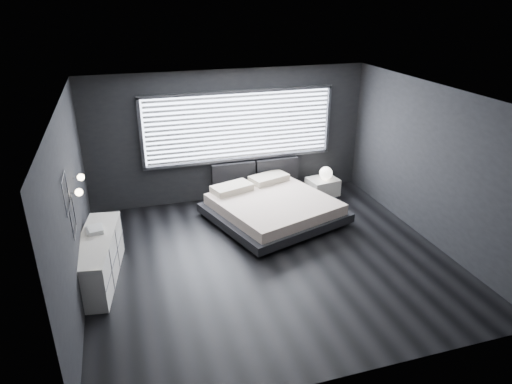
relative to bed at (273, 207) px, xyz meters
name	(u,v)px	position (x,y,z in m)	size (l,w,h in m)	color
room	(271,184)	(-0.52, -1.41, 1.12)	(6.04, 6.00, 2.80)	black
window	(240,127)	(-0.32, 1.29, 1.33)	(4.14, 0.09, 1.52)	white
headboard	(255,172)	(0.01, 1.23, 0.29)	(1.96, 0.16, 0.52)	black
sconce_near	(79,192)	(-3.40, -1.36, 1.32)	(0.18, 0.11, 0.11)	silver
sconce_far	(81,177)	(-3.40, -0.76, 1.32)	(0.18, 0.11, 0.11)	silver
wall_art_upper	(66,193)	(-3.49, -1.96, 1.57)	(0.01, 0.48, 0.48)	#47474C
wall_art_lower	(73,218)	(-3.49, -1.71, 1.10)	(0.01, 0.48, 0.48)	#47474C
bed	(273,207)	(0.00, 0.00, 0.00)	(2.86, 2.79, 0.60)	black
nightstand	(323,186)	(1.49, 0.86, -0.09)	(0.64, 0.53, 0.37)	white
orb_lamp	(326,173)	(1.53, 0.82, 0.24)	(0.29, 0.29, 0.29)	white
dresser	(99,259)	(-3.29, -1.17, 0.09)	(0.80, 1.89, 0.73)	white
book_stack	(95,229)	(-3.30, -0.93, 0.49)	(0.28, 0.36, 0.07)	silver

